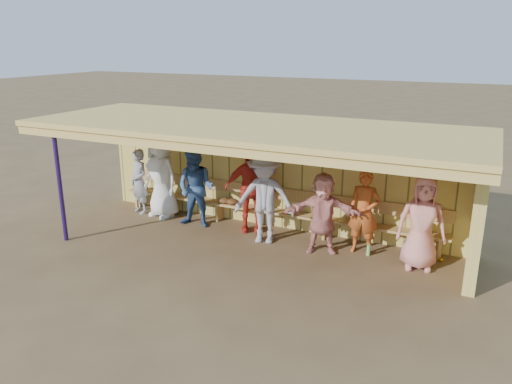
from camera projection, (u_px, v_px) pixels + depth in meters
ground at (249, 245)px, 10.24m from camera, size 90.00×90.00×0.00m
player_a at (139, 181)px, 11.97m from camera, size 0.67×0.57×1.57m
player_b at (161, 176)px, 11.67m from camera, size 1.08×0.81×1.99m
player_c at (196, 188)px, 11.06m from camera, size 0.93×0.75×1.78m
player_d at (250, 189)px, 10.79m from camera, size 1.20×0.88×1.90m
player_e at (265, 198)px, 10.16m from camera, size 1.37×0.98×1.92m
player_f at (323, 213)px, 9.71m from camera, size 1.57×0.96×1.62m
player_g at (364, 212)px, 9.67m from camera, size 0.62×0.41×1.68m
player_h at (422, 223)px, 9.00m from camera, size 0.96×0.73×1.77m
dugout_structure at (280, 160)px, 10.17m from camera, size 8.80×3.20×2.50m
bench at (271, 205)px, 11.05m from camera, size 7.60×0.34×0.93m
dugout_equipment at (231, 203)px, 11.33m from camera, size 7.28×0.62×0.80m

